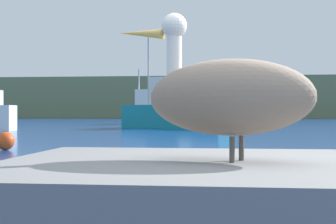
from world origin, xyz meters
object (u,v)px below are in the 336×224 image
pelican (226,95)px  mooring_buoy (5,141)px  fishing_boat_teal (175,111)px  fishing_boat_orange (154,112)px

pelican → mooring_buoy: (-6.14, 10.87, -0.91)m
fishing_boat_teal → fishing_boat_orange: bearing=-46.8°
fishing_boat_teal → mooring_buoy: size_ratio=14.22×
pelican → fishing_boat_teal: (-3.43, 29.40, -0.09)m
fishing_boat_orange → mooring_buoy: (0.21, -29.26, -0.72)m
pelican → mooring_buoy: 12.52m
pelican → fishing_boat_orange: (-6.35, 40.13, -0.19)m
pelican → fishing_boat_teal: 29.60m
pelican → fishing_boat_teal: fishing_boat_teal is taller
pelican → mooring_buoy: bearing=-39.9°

